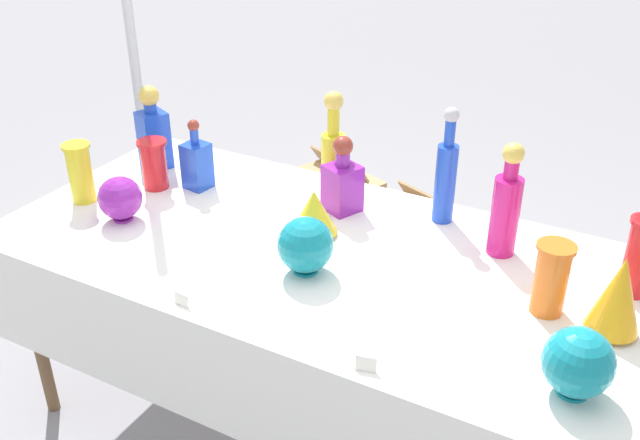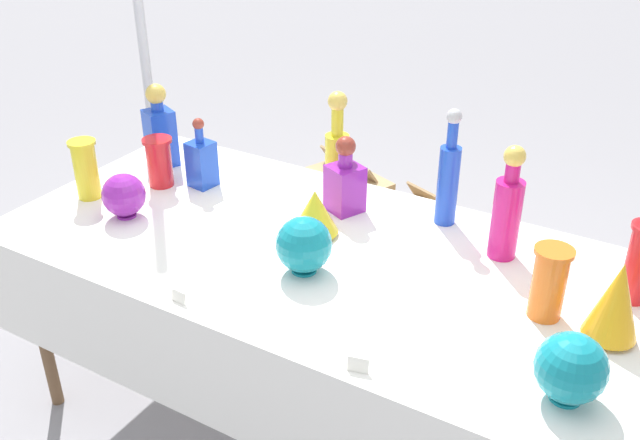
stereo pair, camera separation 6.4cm
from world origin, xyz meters
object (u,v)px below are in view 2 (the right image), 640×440
object	(u,v)px
tall_bottle_0	(448,177)
square_decanter_2	(345,181)
square_decanter_1	(160,130)
cardboard_box_behind_right	(336,214)
slender_vase_0	(86,168)
slender_vase_1	(549,281)
round_bowl_1	(571,368)
round_bowl_2	(304,245)
square_decanter_0	(201,161)
fluted_vase_0	(616,300)
slender_vase_2	(159,160)
canopy_pole	(145,63)
tall_bottle_1	(337,151)
tall_bottle_2	(507,210)
round_bowl_0	(124,195)
cardboard_box_behind_left	(429,246)
fluted_vase_1	(315,212)

from	to	relation	value
tall_bottle_0	square_decanter_2	bearing A→B (deg)	-163.84
square_decanter_1	cardboard_box_behind_right	world-z (taller)	square_decanter_1
slender_vase_0	slender_vase_1	xyz separation A→B (m)	(1.56, 0.11, -0.00)
round_bowl_1	round_bowl_2	world-z (taller)	round_bowl_2
square_decanter_0	fluted_vase_0	size ratio (longest dim) A/B	1.15
slender_vase_2	round_bowl_2	distance (m)	0.78
slender_vase_1	canopy_pole	distance (m)	2.09
tall_bottle_1	tall_bottle_2	size ratio (longest dim) A/B	1.03
slender_vase_2	round_bowl_0	distance (m)	0.25
square_decanter_1	tall_bottle_2	bearing A→B (deg)	0.53
cardboard_box_behind_left	tall_bottle_0	bearing A→B (deg)	-66.83
tall_bottle_0	fluted_vase_1	world-z (taller)	tall_bottle_0
fluted_vase_0	slender_vase_2	bearing A→B (deg)	176.39
slender_vase_0	cardboard_box_behind_right	distance (m)	1.45
slender_vase_0	cardboard_box_behind_right	xyz separation A→B (m)	(0.30, 1.24, -0.68)
slender_vase_1	cardboard_box_behind_left	size ratio (longest dim) A/B	0.37
canopy_pole	slender_vase_1	bearing A→B (deg)	-18.35
tall_bottle_0	round_bowl_1	world-z (taller)	tall_bottle_0
slender_vase_0	round_bowl_0	xyz separation A→B (m)	(0.21, -0.04, -0.03)
fluted_vase_0	cardboard_box_behind_right	bearing A→B (deg)	141.36
square_decanter_0	round_bowl_0	xyz separation A→B (m)	(-0.07, -0.32, -0.02)
slender_vase_1	fluted_vase_0	bearing A→B (deg)	-4.56
tall_bottle_2	cardboard_box_behind_right	world-z (taller)	tall_bottle_2
fluted_vase_0	cardboard_box_behind_right	size ratio (longest dim) A/B	0.41
canopy_pole	tall_bottle_0	bearing A→B (deg)	-11.24
round_bowl_1	cardboard_box_behind_right	distance (m)	2.09
slender_vase_0	fluted_vase_0	bearing A→B (deg)	3.34
tall_bottle_0	canopy_pole	distance (m)	1.59
canopy_pole	tall_bottle_1	bearing A→B (deg)	-14.24
slender_vase_2	cardboard_box_behind_right	bearing A→B (deg)	82.12
square_decanter_0	slender_vase_1	bearing A→B (deg)	-7.17
square_decanter_1	fluted_vase_0	distance (m)	1.71
slender_vase_0	slender_vase_2	bearing A→B (deg)	52.76
round_bowl_2	cardboard_box_behind_right	world-z (taller)	round_bowl_2
square_decanter_1	fluted_vase_0	xyz separation A→B (m)	(1.69, -0.24, -0.03)
tall_bottle_1	square_decanter_0	size ratio (longest dim) A/B	1.43
round_bowl_0	slender_vase_0	bearing A→B (deg)	168.91
tall_bottle_0	cardboard_box_behind_right	xyz separation A→B (m)	(-0.84, 0.78, -0.73)
square_decanter_1	cardboard_box_behind_right	size ratio (longest dim) A/B	0.59
square_decanter_0	fluted_vase_1	world-z (taller)	square_decanter_0
cardboard_box_behind_left	square_decanter_1	bearing A→B (deg)	-129.82
slender_vase_0	fluted_vase_1	world-z (taller)	slender_vase_0
tall_bottle_1	square_decanter_2	world-z (taller)	tall_bottle_1
slender_vase_1	cardboard_box_behind_right	bearing A→B (deg)	138.19
slender_vase_0	cardboard_box_behind_left	size ratio (longest dim) A/B	0.38
round_bowl_2	cardboard_box_behind_right	size ratio (longest dim) A/B	0.32
fluted_vase_0	fluted_vase_1	bearing A→B (deg)	175.44
slender_vase_0	canopy_pole	bearing A→B (deg)	118.55
square_decanter_1	slender_vase_2	distance (m)	0.19
tall_bottle_1	round_bowl_1	bearing A→B (deg)	-34.26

